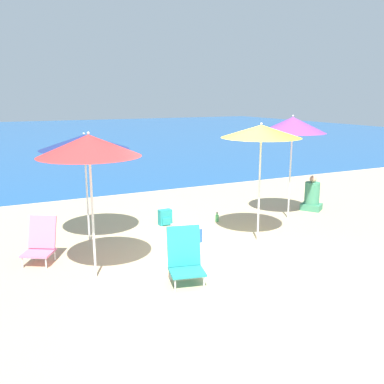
{
  "coord_description": "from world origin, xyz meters",
  "views": [
    {
      "loc": [
        -3.56,
        -6.06,
        2.82
      ],
      "look_at": [
        0.01,
        1.17,
        1.0
      ],
      "focal_mm": 40.0,
      "sensor_mm": 36.0,
      "label": 1
    }
  ],
  "objects_px": {
    "beach_chair_teal": "(185,257)",
    "backpack_teal": "(165,217)",
    "beach_umbrella_navy": "(84,142)",
    "beach_umbrella_yellow": "(261,132)",
    "water_bottle": "(217,218)",
    "beach_chair_pink": "(41,241)",
    "cooler_box": "(187,233)",
    "person_seated_near": "(312,196)",
    "beach_umbrella_red": "(89,146)",
    "beach_umbrella_purple": "(293,125)"
  },
  "relations": [
    {
      "from": "person_seated_near",
      "to": "backpack_teal",
      "type": "bearing_deg",
      "value": 139.15
    },
    {
      "from": "beach_chair_pink",
      "to": "backpack_teal",
      "type": "distance_m",
      "value": 2.97
    },
    {
      "from": "beach_chair_pink",
      "to": "beach_umbrella_red",
      "type": "bearing_deg",
      "value": -27.46
    },
    {
      "from": "beach_chair_teal",
      "to": "backpack_teal",
      "type": "distance_m",
      "value": 3.01
    },
    {
      "from": "beach_umbrella_purple",
      "to": "backpack_teal",
      "type": "height_order",
      "value": "beach_umbrella_purple"
    },
    {
      "from": "water_bottle",
      "to": "cooler_box",
      "type": "distance_m",
      "value": 1.55
    },
    {
      "from": "beach_chair_teal",
      "to": "beach_chair_pink",
      "type": "bearing_deg",
      "value": 149.27
    },
    {
      "from": "beach_umbrella_navy",
      "to": "person_seated_near",
      "type": "xyz_separation_m",
      "value": [
        5.58,
        -0.14,
        -1.61
      ]
    },
    {
      "from": "beach_umbrella_purple",
      "to": "beach_chair_teal",
      "type": "distance_m",
      "value": 4.61
    },
    {
      "from": "beach_umbrella_navy",
      "to": "beach_chair_teal",
      "type": "distance_m",
      "value": 3.14
    },
    {
      "from": "beach_umbrella_purple",
      "to": "beach_chair_pink",
      "type": "relative_size",
      "value": 3.05
    },
    {
      "from": "beach_chair_pink",
      "to": "water_bottle",
      "type": "xyz_separation_m",
      "value": [
        3.94,
        0.78,
        -0.29
      ]
    },
    {
      "from": "person_seated_near",
      "to": "backpack_teal",
      "type": "relative_size",
      "value": 2.53
    },
    {
      "from": "beach_umbrella_red",
      "to": "backpack_teal",
      "type": "relative_size",
      "value": 6.61
    },
    {
      "from": "beach_umbrella_navy",
      "to": "water_bottle",
      "type": "height_order",
      "value": "beach_umbrella_navy"
    },
    {
      "from": "backpack_teal",
      "to": "cooler_box",
      "type": "height_order",
      "value": "cooler_box"
    },
    {
      "from": "beach_umbrella_navy",
      "to": "water_bottle",
      "type": "relative_size",
      "value": 9.97
    },
    {
      "from": "beach_umbrella_navy",
      "to": "beach_chair_pink",
      "type": "relative_size",
      "value": 2.72
    },
    {
      "from": "backpack_teal",
      "to": "beach_umbrella_navy",
      "type": "bearing_deg",
      "value": -170.14
    },
    {
      "from": "beach_umbrella_navy",
      "to": "beach_umbrella_yellow",
      "type": "xyz_separation_m",
      "value": [
        3.0,
        -1.49,
        0.2
      ]
    },
    {
      "from": "beach_umbrella_red",
      "to": "water_bottle",
      "type": "distance_m",
      "value": 4.25
    },
    {
      "from": "beach_umbrella_navy",
      "to": "beach_umbrella_red",
      "type": "height_order",
      "value": "beach_umbrella_red"
    },
    {
      "from": "person_seated_near",
      "to": "cooler_box",
      "type": "bearing_deg",
      "value": 157.32
    },
    {
      "from": "beach_umbrella_purple",
      "to": "beach_chair_teal",
      "type": "height_order",
      "value": "beach_umbrella_purple"
    },
    {
      "from": "beach_chair_teal",
      "to": "cooler_box",
      "type": "height_order",
      "value": "beach_chair_teal"
    },
    {
      "from": "beach_umbrella_navy",
      "to": "beach_chair_teal",
      "type": "bearing_deg",
      "value": -70.8
    },
    {
      "from": "beach_umbrella_purple",
      "to": "person_seated_near",
      "type": "height_order",
      "value": "beach_umbrella_purple"
    },
    {
      "from": "beach_chair_pink",
      "to": "cooler_box",
      "type": "bearing_deg",
      "value": 26.43
    },
    {
      "from": "beach_chair_teal",
      "to": "cooler_box",
      "type": "bearing_deg",
      "value": 76.77
    },
    {
      "from": "beach_umbrella_navy",
      "to": "cooler_box",
      "type": "relative_size",
      "value": 4.03
    },
    {
      "from": "person_seated_near",
      "to": "water_bottle",
      "type": "distance_m",
      "value": 2.66
    },
    {
      "from": "backpack_teal",
      "to": "beach_umbrella_red",
      "type": "bearing_deg",
      "value": -134.46
    },
    {
      "from": "beach_umbrella_red",
      "to": "person_seated_near",
      "type": "bearing_deg",
      "value": 15.89
    },
    {
      "from": "beach_umbrella_yellow",
      "to": "beach_chair_teal",
      "type": "relative_size",
      "value": 2.71
    },
    {
      "from": "beach_chair_teal",
      "to": "person_seated_near",
      "type": "relative_size",
      "value": 0.97
    },
    {
      "from": "beach_chair_pink",
      "to": "backpack_teal",
      "type": "bearing_deg",
      "value": 51.05
    },
    {
      "from": "beach_chair_teal",
      "to": "backpack_teal",
      "type": "xyz_separation_m",
      "value": [
        0.87,
        2.88,
        -0.23
      ]
    },
    {
      "from": "beach_umbrella_yellow",
      "to": "cooler_box",
      "type": "xyz_separation_m",
      "value": [
        -1.3,
        0.56,
        -1.98
      ]
    },
    {
      "from": "person_seated_near",
      "to": "beach_umbrella_navy",
      "type": "bearing_deg",
      "value": 144.4
    },
    {
      "from": "beach_chair_pink",
      "to": "backpack_teal",
      "type": "relative_size",
      "value": 2.26
    },
    {
      "from": "cooler_box",
      "to": "beach_chair_teal",
      "type": "bearing_deg",
      "value": -116.26
    },
    {
      "from": "beach_umbrella_purple",
      "to": "person_seated_near",
      "type": "relative_size",
      "value": 2.72
    },
    {
      "from": "beach_umbrella_navy",
      "to": "beach_umbrella_yellow",
      "type": "relative_size",
      "value": 0.92
    },
    {
      "from": "beach_chair_teal",
      "to": "beach_chair_pink",
      "type": "height_order",
      "value": "beach_chair_teal"
    },
    {
      "from": "water_bottle",
      "to": "cooler_box",
      "type": "xyz_separation_m",
      "value": [
        -1.23,
        -0.95,
        0.09
      ]
    },
    {
      "from": "beach_umbrella_red",
      "to": "beach_chair_teal",
      "type": "xyz_separation_m",
      "value": [
        1.22,
        -0.75,
        -1.7
      ]
    },
    {
      "from": "beach_umbrella_red",
      "to": "beach_chair_pink",
      "type": "height_order",
      "value": "beach_umbrella_red"
    },
    {
      "from": "beach_umbrella_yellow",
      "to": "beach_umbrella_red",
      "type": "xyz_separation_m",
      "value": [
        -3.33,
        -0.33,
        -0.06
      ]
    },
    {
      "from": "beach_umbrella_navy",
      "to": "beach_umbrella_purple",
      "type": "xyz_separation_m",
      "value": [
        4.59,
        -0.46,
        0.22
      ]
    },
    {
      "from": "beach_umbrella_yellow",
      "to": "person_seated_near",
      "type": "bearing_deg",
      "value": 27.67
    }
  ]
}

